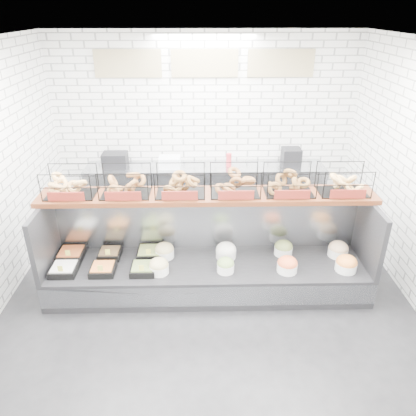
{
  "coord_description": "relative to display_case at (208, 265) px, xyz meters",
  "views": [
    {
      "loc": [
        -0.09,
        -3.96,
        3.3
      ],
      "look_at": [
        0.0,
        0.45,
        1.1
      ],
      "focal_mm": 35.0,
      "sensor_mm": 36.0,
      "label": 1
    }
  ],
  "objects": [
    {
      "name": "ground",
      "position": [
        -0.0,
        -0.34,
        -0.33
      ],
      "size": [
        5.5,
        5.5,
        0.0
      ],
      "primitive_type": "plane",
      "color": "black",
      "rests_on": "ground"
    },
    {
      "name": "room_shell",
      "position": [
        -0.0,
        0.26,
        1.73
      ],
      "size": [
        5.02,
        5.51,
        3.01
      ],
      "color": "white",
      "rests_on": "ground"
    },
    {
      "name": "display_case",
      "position": [
        0.0,
        0.0,
        0.0
      ],
      "size": [
        4.0,
        0.9,
        1.2
      ],
      "color": "black",
      "rests_on": "ground"
    },
    {
      "name": "bagel_shelf",
      "position": [
        0.0,
        0.17,
        1.06
      ],
      "size": [
        4.1,
        0.5,
        0.4
      ],
      "color": "#421C0E",
      "rests_on": "display_case"
    },
    {
      "name": "prep_counter",
      "position": [
        -0.01,
        2.09,
        0.14
      ],
      "size": [
        4.0,
        0.6,
        1.2
      ],
      "color": "#93969B",
      "rests_on": "ground"
    }
  ]
}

